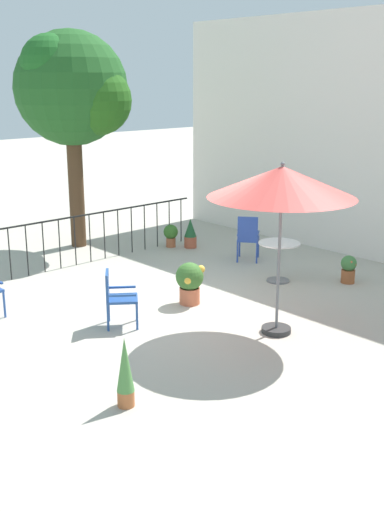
# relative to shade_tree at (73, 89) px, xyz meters

# --- Properties ---
(ground_plane) EXTENTS (60.00, 60.00, 0.00)m
(ground_plane) POSITION_rel_shade_tree_xyz_m (4.84, -0.92, -3.45)
(ground_plane) COLOR #B5AD9E
(villa_facade) EXTENTS (10.44, 0.30, 5.02)m
(villa_facade) POSITION_rel_shade_tree_xyz_m (4.84, 3.96, -0.94)
(villa_facade) COLOR white
(villa_facade) RESTS_ON ground
(terrace_railing) EXTENTS (0.03, 6.07, 1.01)m
(terrace_railing) POSITION_rel_shade_tree_xyz_m (1.24, -0.92, -2.77)
(terrace_railing) COLOR black
(terrace_railing) RESTS_ON ground
(shade_tree) EXTENTS (2.55, 2.43, 4.68)m
(shade_tree) POSITION_rel_shade_tree_xyz_m (0.00, 0.00, 0.00)
(shade_tree) COLOR #4F3622
(shade_tree) RESTS_ON ground
(patio_umbrella_0) EXTENTS (2.12, 2.12, 2.55)m
(patio_umbrella_0) POSITION_rel_shade_tree_xyz_m (6.30, -0.65, -1.21)
(patio_umbrella_0) COLOR #2D2D2D
(patio_umbrella_0) RESTS_ON ground
(cafe_table_0) EXTENTS (0.77, 0.77, 0.75)m
(cafe_table_0) POSITION_rel_shade_tree_xyz_m (4.72, 1.28, -2.93)
(cafe_table_0) COLOR silver
(cafe_table_0) RESTS_ON ground
(patio_chair_1) EXTENTS (0.65, 0.66, 0.97)m
(patio_chair_1) POSITION_rel_shade_tree_xyz_m (3.41, 1.86, -2.91)
(patio_chair_1) COLOR #2A46A1
(patio_chair_1) RESTS_ON ground
(patio_chair_2) EXTENTS (0.62, 0.63, 0.87)m
(patio_chair_2) POSITION_rel_shade_tree_xyz_m (4.49, -2.24, -2.95)
(patio_chair_2) COLOR #254B8F
(patio_chair_2) RESTS_ON ground
(potted_plant_0) EXTENTS (0.29, 0.29, 0.52)m
(potted_plant_0) POSITION_rel_shade_tree_xyz_m (5.65, 2.17, -3.18)
(potted_plant_0) COLOR #97512D
(potted_plant_0) RESTS_ON ground
(potted_plant_1) EXTENTS (0.33, 0.33, 0.51)m
(potted_plant_1) POSITION_rel_shade_tree_xyz_m (1.46, 1.44, -3.16)
(potted_plant_1) COLOR #9E5636
(potted_plant_1) RESTS_ON ground
(potted_plant_2) EXTENTS (0.47, 0.47, 0.72)m
(potted_plant_2) POSITION_rel_shade_tree_xyz_m (4.50, -0.75, -3.05)
(potted_plant_2) COLOR #C46444
(potted_plant_2) RESTS_ON ground
(potted_plant_3) EXTENTS (0.28, 0.28, 0.65)m
(potted_plant_3) POSITION_rel_shade_tree_xyz_m (1.79, 1.73, -3.13)
(potted_plant_3) COLOR #A75137
(potted_plant_3) RESTS_ON ground
(potted_plant_4) EXTENTS (0.21, 0.21, 0.86)m
(potted_plant_4) POSITION_rel_shade_tree_xyz_m (6.56, -3.63, -3.02)
(potted_plant_4) COLOR #AD6136
(potted_plant_4) RESTS_ON ground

